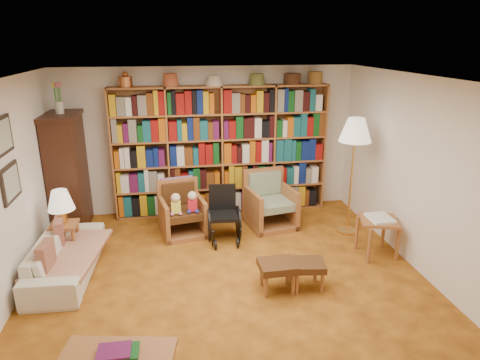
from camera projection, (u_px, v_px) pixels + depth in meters
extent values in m
plane|color=#B96C1C|center=(229.00, 281.00, 5.42)|extent=(5.00, 5.00, 0.00)
plane|color=white|center=(227.00, 79.00, 4.63)|extent=(5.00, 5.00, 0.00)
plane|color=white|center=(209.00, 141.00, 7.37)|extent=(5.00, 0.00, 5.00)
plane|color=white|center=(282.00, 318.00, 2.68)|extent=(5.00, 0.00, 5.00)
plane|color=white|center=(1.00, 200.00, 4.65)|extent=(0.00, 5.00, 5.00)
plane|color=white|center=(424.00, 178.00, 5.41)|extent=(0.00, 5.00, 5.00)
cube|color=#A25E32|center=(222.00, 151.00, 7.30)|extent=(3.60, 0.30, 2.20)
cube|color=#351B0E|center=(68.00, 175.00, 6.67)|extent=(0.45, 0.90, 1.80)
cube|color=#351B0E|center=(60.00, 116.00, 6.38)|extent=(0.50, 0.95, 0.06)
cylinder|color=silver|center=(59.00, 108.00, 6.34)|extent=(0.12, 0.12, 0.18)
cube|color=black|center=(2.00, 136.00, 4.73)|extent=(0.03, 0.52, 0.42)
cube|color=gray|center=(4.00, 136.00, 4.73)|extent=(0.01, 0.44, 0.34)
cube|color=black|center=(11.00, 183.00, 4.90)|extent=(0.03, 0.52, 0.42)
cube|color=gray|center=(12.00, 183.00, 4.90)|extent=(0.01, 0.44, 0.34)
imported|color=beige|center=(66.00, 257.00, 5.50)|extent=(1.74, 0.74, 0.50)
cube|color=beige|center=(70.00, 253.00, 5.50)|extent=(0.93, 1.47, 0.04)
cube|color=maroon|center=(60.00, 232.00, 5.75)|extent=(0.16, 0.37, 0.35)
cube|color=maroon|center=(46.00, 257.00, 5.09)|extent=(0.14, 0.36, 0.35)
cube|color=#A25E32|center=(64.00, 225.00, 5.86)|extent=(0.36, 0.36, 0.04)
cylinder|color=#A25E32|center=(53.00, 247.00, 5.79)|extent=(0.05, 0.05, 0.47)
cylinder|color=#A25E32|center=(75.00, 246.00, 5.83)|extent=(0.05, 0.05, 0.47)
cylinder|color=#A25E32|center=(58.00, 238.00, 6.05)|extent=(0.05, 0.05, 0.47)
cylinder|color=#A25E32|center=(79.00, 237.00, 6.09)|extent=(0.05, 0.05, 0.47)
cylinder|color=gold|center=(63.00, 217.00, 5.82)|extent=(0.12, 0.12, 0.20)
cone|color=beige|center=(60.00, 200.00, 5.74)|extent=(0.36, 0.36, 0.28)
cube|color=#A25E32|center=(183.00, 231.00, 6.73)|extent=(0.77, 0.79, 0.07)
cube|color=#A25E32|center=(163.00, 218.00, 6.60)|extent=(0.19, 0.68, 0.58)
cube|color=#A25E32|center=(201.00, 215.00, 6.69)|extent=(0.19, 0.68, 0.58)
cube|color=#A25E32|center=(182.00, 203.00, 6.89)|extent=(0.65, 0.19, 0.81)
cube|color=#472812|center=(182.00, 213.00, 6.60)|extent=(0.60, 0.65, 0.11)
cube|color=#472812|center=(181.00, 193.00, 6.78)|extent=(0.51, 0.18, 0.34)
cube|color=#D5386C|center=(181.00, 188.00, 6.85)|extent=(0.51, 0.15, 0.36)
cube|color=#A25E32|center=(270.00, 223.00, 7.02)|extent=(0.84, 0.86, 0.08)
cube|color=#A25E32|center=(251.00, 209.00, 6.89)|extent=(0.21, 0.74, 0.63)
cube|color=#A25E32|center=(290.00, 206.00, 6.98)|extent=(0.21, 0.74, 0.63)
cube|color=#A25E32|center=(266.00, 193.00, 7.20)|extent=(0.71, 0.21, 0.89)
cube|color=gray|center=(271.00, 204.00, 6.88)|extent=(0.66, 0.72, 0.12)
cube|color=gray|center=(267.00, 183.00, 7.07)|extent=(0.56, 0.20, 0.38)
cube|color=black|center=(224.00, 216.00, 6.38)|extent=(0.43, 0.43, 0.05)
cube|color=black|center=(222.00, 197.00, 6.49)|extent=(0.41, 0.07, 0.41)
cylinder|color=black|center=(209.00, 224.00, 6.48)|extent=(0.03, 0.51, 0.51)
cylinder|color=black|center=(238.00, 222.00, 6.55)|extent=(0.03, 0.51, 0.51)
cylinder|color=black|center=(215.00, 244.00, 6.22)|extent=(0.03, 0.14, 0.14)
cylinder|color=black|center=(238.00, 243.00, 6.27)|extent=(0.03, 0.14, 0.14)
cylinder|color=gold|center=(347.00, 231.00, 6.80)|extent=(0.31, 0.31, 0.03)
cylinder|color=gold|center=(351.00, 186.00, 6.56)|extent=(0.03, 0.03, 1.54)
cone|color=beige|center=(356.00, 130.00, 6.29)|extent=(0.48, 0.48, 0.35)
cube|color=#A25E32|center=(379.00, 220.00, 5.92)|extent=(0.61, 0.61, 0.04)
cylinder|color=#A25E32|center=(369.00, 246.00, 5.78)|extent=(0.05, 0.05, 0.51)
cylinder|color=#A25E32|center=(398.00, 244.00, 5.85)|extent=(0.05, 0.05, 0.51)
cylinder|color=#A25E32|center=(357.00, 233.00, 6.17)|extent=(0.05, 0.05, 0.51)
cylinder|color=#A25E32|center=(383.00, 231.00, 6.23)|extent=(0.05, 0.05, 0.51)
cube|color=white|center=(379.00, 218.00, 5.91)|extent=(0.40, 0.45, 0.03)
cube|color=#472812|center=(278.00, 266.00, 5.12)|extent=(0.45, 0.39, 0.09)
cylinder|color=#A25E32|center=(266.00, 287.00, 5.03)|extent=(0.04, 0.04, 0.29)
cylinder|color=#A25E32|center=(293.00, 284.00, 5.08)|extent=(0.04, 0.04, 0.29)
cylinder|color=#A25E32|center=(261.00, 275.00, 5.28)|extent=(0.04, 0.04, 0.29)
cylinder|color=#A25E32|center=(287.00, 273.00, 5.33)|extent=(0.04, 0.04, 0.29)
cube|color=#472812|center=(307.00, 265.00, 5.18)|extent=(0.46, 0.41, 0.08)
cylinder|color=#A25E32|center=(297.00, 284.00, 5.10)|extent=(0.04, 0.04, 0.27)
cylinder|color=#A25E32|center=(322.00, 282.00, 5.14)|extent=(0.04, 0.04, 0.27)
cylinder|color=#A25E32|center=(291.00, 274.00, 5.33)|extent=(0.04, 0.04, 0.27)
cylinder|color=#A25E32|center=(315.00, 271.00, 5.38)|extent=(0.04, 0.04, 0.27)
cube|color=#A25E32|center=(117.00, 357.00, 3.63)|extent=(1.04, 0.65, 0.05)
cylinder|color=#A25E32|center=(170.00, 353.00, 3.94)|extent=(0.06, 0.06, 0.32)
cube|color=brown|center=(116.00, 352.00, 3.61)|extent=(0.32, 0.27, 0.05)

